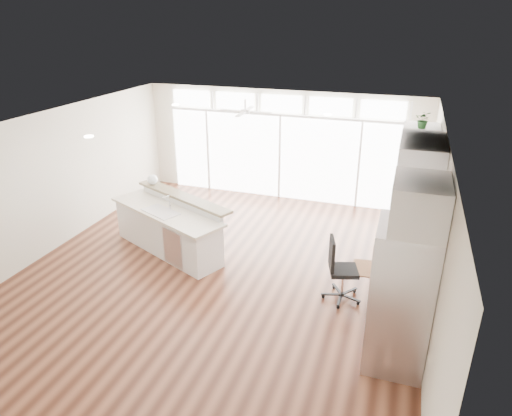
% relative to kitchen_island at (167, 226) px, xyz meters
% --- Properties ---
extents(floor, '(7.00, 8.00, 0.02)m').
position_rel_kitchen_island_xyz_m(floor, '(1.29, -0.44, -0.54)').
color(floor, '#411F14').
rests_on(floor, ground).
extents(ceiling, '(7.00, 8.00, 0.02)m').
position_rel_kitchen_island_xyz_m(ceiling, '(1.29, -0.44, 2.17)').
color(ceiling, white).
rests_on(ceiling, wall_back).
extents(wall_back, '(7.00, 0.04, 2.70)m').
position_rel_kitchen_island_xyz_m(wall_back, '(1.29, 3.56, 0.82)').
color(wall_back, beige).
rests_on(wall_back, floor).
extents(wall_front, '(7.00, 0.04, 2.70)m').
position_rel_kitchen_island_xyz_m(wall_front, '(1.29, -4.44, 0.82)').
color(wall_front, beige).
rests_on(wall_front, floor).
extents(wall_left, '(0.04, 8.00, 2.70)m').
position_rel_kitchen_island_xyz_m(wall_left, '(-2.21, -0.44, 0.82)').
color(wall_left, beige).
rests_on(wall_left, floor).
extents(wall_right, '(0.04, 8.00, 2.70)m').
position_rel_kitchen_island_xyz_m(wall_right, '(4.79, -0.44, 0.82)').
color(wall_right, beige).
rests_on(wall_right, floor).
extents(glass_wall, '(5.80, 0.06, 2.08)m').
position_rel_kitchen_island_xyz_m(glass_wall, '(1.29, 3.50, 0.52)').
color(glass_wall, white).
rests_on(glass_wall, wall_back).
extents(transom_row, '(5.90, 0.06, 0.40)m').
position_rel_kitchen_island_xyz_m(transom_row, '(1.29, 3.50, 1.85)').
color(transom_row, white).
rests_on(transom_row, wall_back).
extents(desk_window, '(0.04, 0.85, 0.85)m').
position_rel_kitchen_island_xyz_m(desk_window, '(4.75, -0.14, 1.02)').
color(desk_window, silver).
rests_on(desk_window, wall_right).
extents(ceiling_fan, '(1.16, 1.16, 0.32)m').
position_rel_kitchen_island_xyz_m(ceiling_fan, '(0.79, 2.36, 1.95)').
color(ceiling_fan, silver).
rests_on(ceiling_fan, ceiling).
extents(recessed_lights, '(3.40, 3.00, 0.02)m').
position_rel_kitchen_island_xyz_m(recessed_lights, '(1.29, -0.24, 2.15)').
color(recessed_lights, '#F2E0CE').
rests_on(recessed_lights, ceiling).
extents(oven_cabinet, '(0.64, 1.20, 2.50)m').
position_rel_kitchen_island_xyz_m(oven_cabinet, '(4.46, 1.36, 0.72)').
color(oven_cabinet, white).
rests_on(oven_cabinet, floor).
extents(desk_nook, '(0.72, 1.30, 0.76)m').
position_rel_kitchen_island_xyz_m(desk_nook, '(4.42, -0.14, -0.15)').
color(desk_nook, white).
rests_on(desk_nook, floor).
extents(upper_cabinets, '(0.64, 1.30, 0.64)m').
position_rel_kitchen_island_xyz_m(upper_cabinets, '(4.46, -0.14, 1.82)').
color(upper_cabinets, white).
rests_on(upper_cabinets, wall_right).
extents(refrigerator, '(0.76, 0.90, 2.00)m').
position_rel_kitchen_island_xyz_m(refrigerator, '(4.40, -1.79, 0.47)').
color(refrigerator, silver).
rests_on(refrigerator, floor).
extents(fridge_cabinet, '(0.64, 0.90, 0.60)m').
position_rel_kitchen_island_xyz_m(fridge_cabinet, '(4.46, -1.79, 1.77)').
color(fridge_cabinet, white).
rests_on(fridge_cabinet, wall_right).
extents(framed_photos, '(0.06, 0.22, 0.80)m').
position_rel_kitchen_island_xyz_m(framed_photos, '(4.75, 0.48, 0.87)').
color(framed_photos, black).
rests_on(framed_photos, wall_right).
extents(kitchen_island, '(2.84, 2.01, 1.06)m').
position_rel_kitchen_island_xyz_m(kitchen_island, '(0.00, 0.00, 0.00)').
color(kitchen_island, white).
rests_on(kitchen_island, floor).
extents(rug, '(0.92, 0.71, 0.01)m').
position_rel_kitchen_island_xyz_m(rug, '(4.01, 0.56, -0.52)').
color(rug, '#392012').
rests_on(rug, floor).
extents(office_chair, '(0.69, 0.66, 1.09)m').
position_rel_kitchen_island_xyz_m(office_chair, '(3.53, -0.57, 0.02)').
color(office_chair, black).
rests_on(office_chair, floor).
extents(fishbowl, '(0.27, 0.27, 0.21)m').
position_rel_kitchen_island_xyz_m(fishbowl, '(-0.70, 0.76, 0.64)').
color(fishbowl, white).
rests_on(fishbowl, kitchen_island).
extents(monitor, '(0.15, 0.48, 0.40)m').
position_rel_kitchen_island_xyz_m(monitor, '(4.34, -0.14, 0.43)').
color(monitor, black).
rests_on(monitor, desk_nook).
extents(keyboard, '(0.15, 0.36, 0.02)m').
position_rel_kitchen_island_xyz_m(keyboard, '(4.17, -0.14, 0.24)').
color(keyboard, silver).
rests_on(keyboard, desk_nook).
extents(potted_plant, '(0.31, 0.34, 0.24)m').
position_rel_kitchen_island_xyz_m(potted_plant, '(4.46, 1.36, 2.09)').
color(potted_plant, '#2B622A').
rests_on(potted_plant, oven_cabinet).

